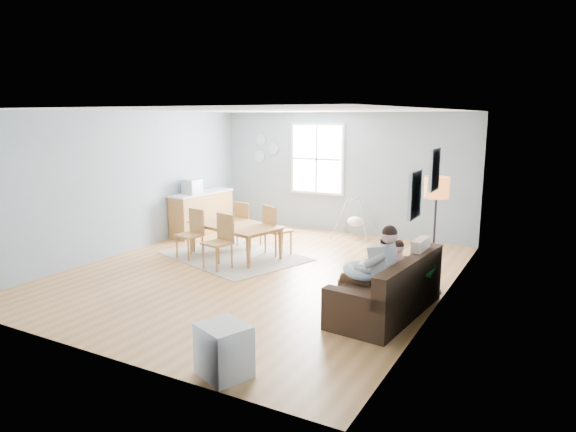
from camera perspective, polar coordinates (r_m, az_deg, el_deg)
The scene contains 22 objects.
room at distance 8.42m, azimuth -3.24°, elevation 9.73°, with size 8.40×9.40×3.90m.
window at distance 11.78m, azimuth 3.26°, elevation 6.35°, with size 1.32×0.08×1.62m.
pictures at distance 6.32m, azimuth 14.98°, elevation 3.74°, with size 0.05×1.34×0.74m.
wall_plates at distance 12.44m, azimuth -2.61°, elevation 7.44°, with size 0.67×0.02×0.66m.
sofa at distance 7.06m, azimuth 11.24°, elevation -8.44°, with size 1.04×2.05×0.80m.
green_throw at distance 7.60m, azimuth 12.75°, elevation -5.29°, with size 0.91×0.77×0.04m, color #145A1B.
beige_pillow at distance 7.32m, azimuth 14.47°, elevation -4.26°, with size 0.13×0.47×0.47m, color tan.
father at distance 6.74m, azimuth 9.41°, elevation -5.76°, with size 0.90×0.42×1.27m.
nursing_pillow at distance 6.81m, azimuth 8.27°, elevation -6.05°, with size 0.52×0.52×0.14m, color silver.
infant at distance 6.82m, azimuth 8.37°, elevation -5.42°, with size 0.16×0.35×0.13m.
toddler at distance 7.14m, azimuth 11.41°, elevation -4.97°, with size 0.48×0.24×0.77m.
floor_lamp at distance 7.77m, azimuth 16.15°, elevation 2.00°, with size 0.35×0.35×1.75m.
storage_cube at distance 5.43m, azimuth -7.20°, elevation -14.55°, with size 0.62×0.59×0.54m.
rug at distance 9.80m, azimuth -5.94°, elevation -4.43°, with size 2.50×1.90×0.01m, color gray.
dining_table at distance 9.72m, azimuth -5.98°, elevation -2.71°, with size 1.76×0.98×0.62m, color #935E30.
chair_sw at distance 9.71m, azimuth -10.56°, elevation -1.60°, with size 0.49×0.49×0.91m.
chair_se at distance 8.97m, azimuth -7.46°, elevation -2.41°, with size 0.51×0.51×0.95m.
chair_nw at distance 10.38m, azimuth -4.72°, elevation -0.60°, with size 0.49×0.49×0.92m.
chair_ne at distance 9.71m, azimuth -1.55°, elevation -1.21°, with size 0.58×0.58×0.96m.
counter at distance 11.70m, azimuth -9.54°, elevation 0.38°, with size 0.59×1.71×0.94m.
monitor at distance 11.36m, azimuth -10.65°, elevation 3.22°, with size 0.38×0.36×0.32m.
baby_swing at distance 11.20m, azimuth 7.49°, elevation -0.51°, with size 0.87×0.88×0.86m.
Camera 1 is at (4.44, -7.14, 2.61)m, focal length 32.00 mm.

